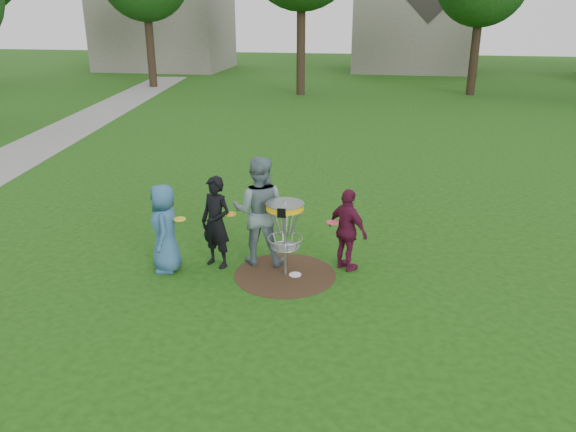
% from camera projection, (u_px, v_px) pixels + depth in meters
% --- Properties ---
extents(ground, '(100.00, 100.00, 0.00)m').
position_uv_depth(ground, '(285.00, 275.00, 9.93)').
color(ground, '#19470F').
rests_on(ground, ground).
extents(dirt_patch, '(1.80, 1.80, 0.01)m').
position_uv_depth(dirt_patch, '(285.00, 274.00, 9.93)').
color(dirt_patch, '#47331E').
rests_on(dirt_patch, ground).
extents(concrete_path, '(7.75, 39.92, 0.02)m').
position_uv_depth(concrete_path, '(35.00, 147.00, 18.91)').
color(concrete_path, '#9E9E99').
rests_on(concrete_path, ground).
extents(player_blue, '(0.72, 0.90, 1.60)m').
position_uv_depth(player_blue, '(165.00, 228.00, 9.85)').
color(player_blue, '#325F8B').
rests_on(player_blue, ground).
extents(player_black, '(0.72, 0.61, 1.68)m').
position_uv_depth(player_black, '(216.00, 222.00, 10.00)').
color(player_black, black).
rests_on(player_black, ground).
extents(player_grey, '(1.02, 0.81, 2.01)m').
position_uv_depth(player_grey, '(259.00, 211.00, 10.09)').
color(player_grey, slate).
rests_on(player_grey, ground).
extents(player_maroon, '(0.91, 0.85, 1.51)m').
position_uv_depth(player_maroon, '(348.00, 230.00, 9.88)').
color(player_maroon, maroon).
rests_on(player_maroon, ground).
extents(disc_on_grass, '(0.22, 0.22, 0.02)m').
position_uv_depth(disc_on_grass, '(295.00, 275.00, 9.90)').
color(disc_on_grass, white).
rests_on(disc_on_grass, ground).
extents(disc_golf_basket, '(0.66, 0.67, 1.38)m').
position_uv_depth(disc_golf_basket, '(285.00, 221.00, 9.57)').
color(disc_golf_basket, '#9EA0A5').
rests_on(disc_golf_basket, ground).
extents(held_discs, '(2.85, 0.66, 0.33)m').
position_uv_depth(held_discs, '(253.00, 215.00, 9.80)').
color(held_discs, yellow).
rests_on(held_discs, ground).
extents(house_row, '(44.50, 10.65, 11.62)m').
position_uv_depth(house_row, '(439.00, 11.00, 38.22)').
color(house_row, gray).
rests_on(house_row, ground).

